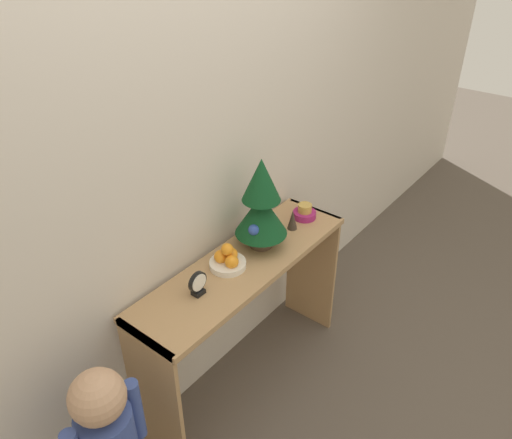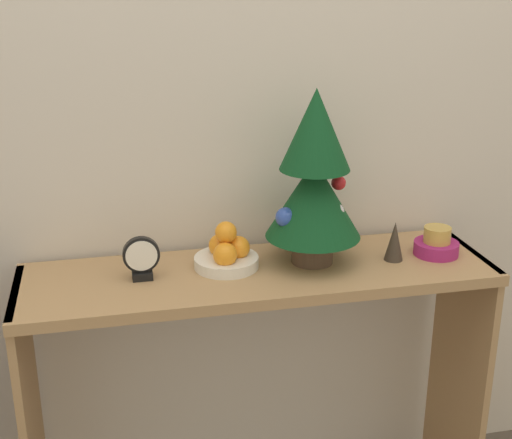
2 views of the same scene
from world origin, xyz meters
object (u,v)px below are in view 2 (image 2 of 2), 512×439
object	(u,v)px
singing_bowl	(436,244)
desk_clock	(141,259)
figurine	(394,241)
fruit_bowl	(227,253)
mini_tree	(314,178)

from	to	relation	value
singing_bowl	desk_clock	world-z (taller)	desk_clock
figurine	desk_clock	bearing A→B (deg)	178.14
singing_bowl	fruit_bowl	bearing A→B (deg)	176.10
mini_tree	fruit_bowl	world-z (taller)	mini_tree
figurine	fruit_bowl	bearing A→B (deg)	173.71
mini_tree	fruit_bowl	xyz separation A→B (m)	(-0.23, 0.02, -0.20)
mini_tree	desk_clock	distance (m)	0.49
fruit_bowl	singing_bowl	size ratio (longest dim) A/B	1.38
desk_clock	figurine	bearing A→B (deg)	-1.86
mini_tree	desk_clock	bearing A→B (deg)	-178.51
fruit_bowl	desk_clock	bearing A→B (deg)	-172.96
mini_tree	fruit_bowl	bearing A→B (deg)	176.03
mini_tree	fruit_bowl	distance (m)	0.31
mini_tree	singing_bowl	bearing A→B (deg)	-3.85
mini_tree	figurine	distance (m)	0.29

